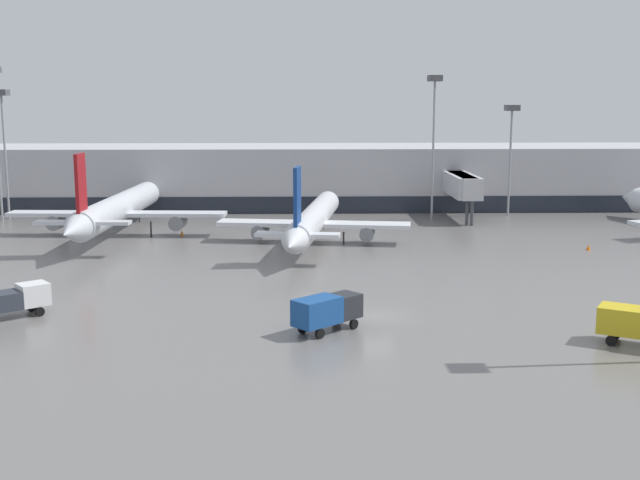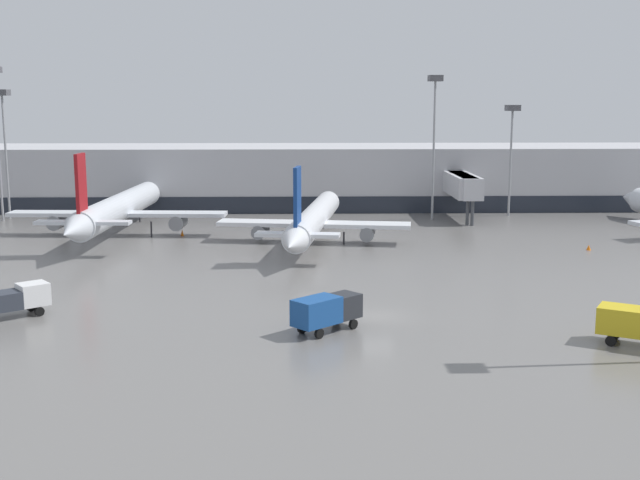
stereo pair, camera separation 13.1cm
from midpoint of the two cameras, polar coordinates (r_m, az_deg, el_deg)
The scene contains 11 objects.
ground_plane at distance 60.12m, azimuth 4.10°, elevation -5.44°, with size 320.00×320.00×0.00m, color slate.
terminal_building at distance 120.24m, azimuth 1.35°, elevation 4.56°, with size 160.00×27.94×9.00m.
parked_jet_0 at distance 89.54m, azimuth -0.42°, elevation 1.47°, with size 21.85×35.55×9.57m.
parked_jet_1 at distance 97.14m, azimuth -14.18°, elevation 2.15°, with size 25.72×37.58×10.56m.
service_truck_1 at distance 55.79m, azimuth 0.52°, elevation -4.99°, with size 5.18×4.96×2.54m.
service_truck_2 at distance 63.55m, azimuth -21.00°, elevation -3.94°, with size 5.53×4.88×2.37m.
traffic_cone_0 at distance 95.83m, azimuth -9.73°, elevation 0.52°, with size 0.38×0.38×0.76m.
traffic_cone_3 at distance 90.29m, azimuth 18.61°, elevation -0.50°, with size 0.48×0.48×0.60m.
apron_light_mast_0 at distance 115.09m, azimuth -21.57°, elevation 8.18°, with size 1.80×1.80×17.14m.
apron_light_mast_2 at distance 112.71m, azimuth 13.53°, elevation 7.85°, with size 1.80×1.80×15.11m.
apron_light_mast_4 at distance 107.17m, azimuth 8.20°, elevation 9.36°, with size 1.80×1.80×18.96m.
Camera 2 is at (-5.69, -57.65, 16.07)m, focal length 45.00 mm.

